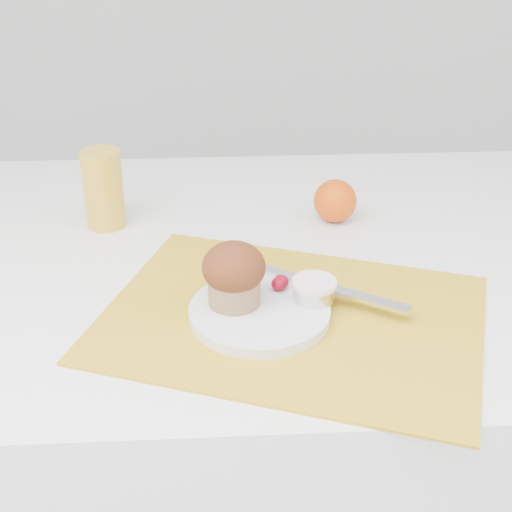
{
  "coord_description": "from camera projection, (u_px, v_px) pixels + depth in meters",
  "views": [
    {
      "loc": [
        -0.07,
        -0.9,
        1.26
      ],
      "look_at": [
        -0.02,
        -0.06,
        0.8
      ],
      "focal_mm": 50.0,
      "sensor_mm": 36.0,
      "label": 1
    }
  ],
  "objects": [
    {
      "name": "raspberry_near",
      "position": [
        281.0,
        282.0,
        0.94
      ],
      "size": [
        0.02,
        0.02,
        0.02
      ],
      "primitive_type": "ellipsoid",
      "color": "#5A0213",
      "rests_on": "plate"
    },
    {
      "name": "plate",
      "position": [
        260.0,
        313.0,
        0.91
      ],
      "size": [
        0.21,
        0.21,
        0.01
      ],
      "primitive_type": "cylinder",
      "rotation": [
        0.0,
        0.0,
        0.18
      ],
      "color": "silver",
      "rests_on": "placemat"
    },
    {
      "name": "muffin",
      "position": [
        234.0,
        274.0,
        0.89
      ],
      "size": [
        0.08,
        0.08,
        0.08
      ],
      "color": "#987349",
      "rests_on": "plate"
    },
    {
      "name": "juice_glass",
      "position": [
        103.0,
        189.0,
        1.12
      ],
      "size": [
        0.07,
        0.07,
        0.13
      ],
      "primitive_type": "cylinder",
      "rotation": [
        0.0,
        0.0,
        -0.13
      ],
      "color": "gold",
      "rests_on": "table"
    },
    {
      "name": "raspberry_far",
      "position": [
        279.0,
        284.0,
        0.94
      ],
      "size": [
        0.02,
        0.02,
        0.02
      ],
      "primitive_type": "ellipsoid",
      "color": "#63020D",
      "rests_on": "plate"
    },
    {
      "name": "cream",
      "position": [
        314.0,
        283.0,
        0.91
      ],
      "size": [
        0.07,
        0.07,
        0.01
      ],
      "primitive_type": "cylinder",
      "rotation": [
        0.0,
        0.0,
        0.23
      ],
      "color": "white",
      "rests_on": "ramekin"
    },
    {
      "name": "placemat",
      "position": [
        292.0,
        318.0,
        0.91
      ],
      "size": [
        0.57,
        0.49,
        0.0
      ],
      "primitive_type": "cube",
      "rotation": [
        0.0,
        0.0,
        -0.35
      ],
      "color": "gold",
      "rests_on": "table"
    },
    {
      "name": "table",
      "position": [
        265.0,
        437.0,
        1.26
      ],
      "size": [
        1.2,
        0.8,
        0.75
      ],
      "primitive_type": "cube",
      "color": "white",
      "rests_on": "ground"
    },
    {
      "name": "orange",
      "position": [
        335.0,
        201.0,
        1.15
      ],
      "size": [
        0.07,
        0.07,
        0.07
      ],
      "primitive_type": "sphere",
      "color": "#E54D08",
      "rests_on": "table"
    },
    {
      "name": "butter_knife",
      "position": [
        330.0,
        288.0,
        0.94
      ],
      "size": [
        0.2,
        0.14,
        0.01
      ],
      "primitive_type": "cube",
      "rotation": [
        0.0,
        0.0,
        -0.58
      ],
      "color": "silver",
      "rests_on": "plate"
    },
    {
      "name": "ramekin",
      "position": [
        314.0,
        291.0,
        0.92
      ],
      "size": [
        0.07,
        0.07,
        0.02
      ],
      "primitive_type": "cylinder",
      "rotation": [
        0.0,
        0.0,
        -0.38
      ],
      "color": "silver",
      "rests_on": "plate"
    }
  ]
}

